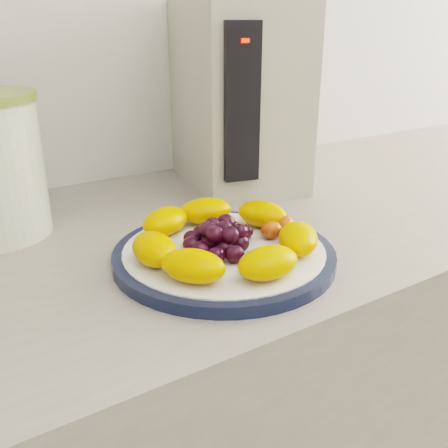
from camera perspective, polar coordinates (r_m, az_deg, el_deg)
counter at (r=1.04m, az=1.01°, el=-22.92°), size 3.50×0.60×0.90m
cabinet_face at (r=1.06m, az=1.00°, el=-24.07°), size 3.48×0.58×0.84m
plate_rim at (r=0.64m, az=0.00°, el=-3.55°), size 0.28×0.28×0.01m
plate_face at (r=0.64m, az=0.00°, el=-3.47°), size 0.26×0.26×0.02m
appliance_body at (r=0.93m, az=1.60°, el=14.49°), size 0.24×0.29×0.32m
appliance_panel at (r=0.79m, az=2.03°, el=13.50°), size 0.06×0.03×0.24m
appliance_led at (r=0.77m, az=2.43°, el=20.22°), size 0.01×0.01×0.01m
fruit_plate at (r=0.63m, az=-0.07°, el=-1.32°), size 0.24×0.24×0.04m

